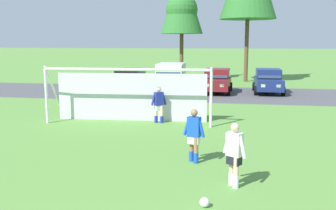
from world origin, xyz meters
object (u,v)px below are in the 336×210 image
(soccer_ball, at_px, (205,202))
(parked_car_slot_left, at_px, (171,79))
(player_striker_near, at_px, (234,155))
(player_midfield_center, at_px, (159,105))
(soccer_goal, at_px, (130,94))
(parked_car_slot_center, at_px, (268,81))
(parked_car_slot_far_left, at_px, (130,81))
(player_defender_far, at_px, (194,136))
(parked_car_slot_center_left, at_px, (217,81))

(soccer_ball, xyz_separation_m, parked_car_slot_left, (-3.87, 18.00, 1.00))
(player_striker_near, height_order, player_midfield_center, same)
(player_striker_near, relative_size, player_midfield_center, 1.00)
(soccer_goal, distance_m, player_striker_near, 8.79)
(soccer_ball, height_order, parked_car_slot_center, parked_car_slot_center)
(soccer_goal, xyz_separation_m, parked_car_slot_far_left, (-2.73, 9.57, -0.42))
(soccer_goal, bearing_deg, player_striker_near, -57.17)
(player_defender_far, xyz_separation_m, parked_car_slot_far_left, (-6.27, 15.13, 0.05))
(soccer_ball, height_order, parked_car_slot_center_left, parked_car_slot_center_left)
(player_striker_near, height_order, parked_car_slot_center_left, parked_car_slot_center_left)
(soccer_ball, relative_size, player_defender_far, 0.13)
(parked_car_slot_left, distance_m, parked_car_slot_center_left, 3.52)
(soccer_goal, xyz_separation_m, player_striker_near, (4.76, -7.37, -0.47))
(parked_car_slot_center_left, bearing_deg, player_defender_far, -89.40)
(player_defender_far, xyz_separation_m, parked_car_slot_center, (3.42, 16.92, 0.05))
(parked_car_slot_center_left, relative_size, parked_car_slot_center, 1.01)
(soccer_ball, height_order, soccer_goal, soccer_goal)
(player_midfield_center, xyz_separation_m, parked_car_slot_left, (-1.07, 9.35, 0.29))
(parked_car_slot_center, bearing_deg, parked_car_slot_far_left, -169.52)
(soccer_ball, distance_m, soccer_goal, 9.75)
(parked_car_slot_left, bearing_deg, player_midfield_center, -83.49)
(soccer_goal, bearing_deg, player_defender_far, -57.54)
(parked_car_slot_center, bearing_deg, player_striker_near, -96.70)
(parked_car_slot_far_left, height_order, parked_car_slot_left, parked_car_slot_left)
(player_midfield_center, bearing_deg, parked_car_slot_center_left, 79.57)
(soccer_goal, distance_m, parked_car_slot_far_left, 9.96)
(soccer_goal, distance_m, player_midfield_center, 1.42)
(parked_car_slot_center_left, bearing_deg, player_midfield_center, -100.43)
(player_striker_near, bearing_deg, player_midfield_center, 115.13)
(soccer_ball, xyz_separation_m, parked_car_slot_center, (2.82, 20.11, 0.77))
(player_midfield_center, distance_m, parked_car_slot_far_left, 10.48)
(parked_car_slot_left, bearing_deg, player_striker_near, -74.91)
(soccer_ball, relative_size, soccer_goal, 0.03)
(soccer_goal, bearing_deg, parked_car_slot_center, 58.51)
(parked_car_slot_far_left, bearing_deg, player_striker_near, -66.16)
(player_striker_near, distance_m, parked_car_slot_far_left, 18.52)
(soccer_ball, relative_size, parked_car_slot_center, 0.05)
(soccer_ball, relative_size, player_striker_near, 0.13)
(parked_car_slot_center_left, bearing_deg, parked_car_slot_far_left, -167.51)
(player_striker_near, bearing_deg, soccer_goal, 122.83)
(player_midfield_center, height_order, parked_car_slot_far_left, parked_car_slot_far_left)
(player_striker_near, bearing_deg, player_defender_far, 123.95)
(soccer_ball, xyz_separation_m, player_defender_far, (-0.60, 3.18, 0.71))
(player_midfield_center, xyz_separation_m, player_defender_far, (2.20, -5.47, 0.00))
(player_midfield_center, xyz_separation_m, parked_car_slot_center, (5.62, 11.45, 0.05))
(player_defender_far, relative_size, parked_car_slot_left, 0.35)
(soccer_goal, bearing_deg, parked_car_slot_left, 88.30)
(parked_car_slot_far_left, bearing_deg, player_midfield_center, -67.15)
(player_defender_far, bearing_deg, player_striker_near, -56.05)
(player_defender_far, bearing_deg, parked_car_slot_far_left, 112.50)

